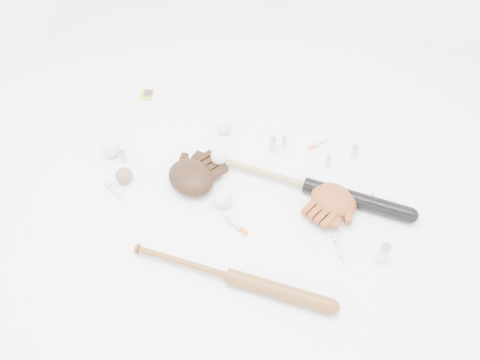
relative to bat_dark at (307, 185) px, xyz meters
The scene contains 22 objects.
bat_dark is the anchor object (origin of this frame).
bat_wood 0.55m from the bat_dark, 97.89° to the right, with size 0.81×0.06×0.06m, color brown, non-canonical shape.
glove_dark 0.50m from the bat_dark, 155.15° to the right, with size 0.27×0.27×0.10m, color black, non-canonical shape.
glove_tan 0.14m from the bat_dark, 11.80° to the right, with size 0.24×0.24×0.09m, color brown, non-canonical shape.
trading_card 1.02m from the bat_dark, 168.92° to the left, with size 0.06×0.09×0.00m, color gold.
pedestal 0.40m from the bat_dark, 169.42° to the right, with size 0.08×0.08×0.04m, color white.
baseball_on_pedestal 0.40m from the bat_dark, 169.42° to the right, with size 0.08×0.08×0.08m, color white.
baseball_left 0.91m from the bat_dark, 164.85° to the right, with size 0.08×0.08×0.08m, color white.
baseball_upper 0.52m from the bat_dark, 163.53° to the left, with size 0.07×0.07×0.07m, color white.
baseball_mid 0.37m from the bat_dark, 139.00° to the right, with size 0.08×0.08×0.08m, color white.
baseball_aged 0.80m from the bat_dark, 154.97° to the right, with size 0.07×0.07×0.07m, color #886241.
syringe_0 0.84m from the bat_dark, 150.27° to the right, with size 0.15×0.03×0.02m, color #ADBCC6, non-canonical shape.
syringe_1 0.37m from the bat_dark, 120.48° to the right, with size 0.17×0.03×0.02m, color #ADBCC6, non-canonical shape.
syringe_2 0.30m from the bat_dark, 100.96° to the left, with size 0.15×0.03×0.02m, color #ADBCC6, non-canonical shape.
syringe_3 0.33m from the bat_dark, 42.98° to the right, with size 0.16×0.03×0.02m, color #ADBCC6, non-canonical shape.
syringe_4 0.23m from the bat_dark, 15.38° to the left, with size 0.15×0.03×0.02m, color #ADBCC6, non-canonical shape.
vial_0 0.28m from the bat_dark, 135.29° to the left, with size 0.02×0.02×0.06m, color silver.
vial_1 0.31m from the bat_dark, 69.21° to the left, with size 0.03×0.03×0.07m, color silver.
vial_2 0.27m from the bat_dark, 148.43° to the left, with size 0.03×0.03×0.08m, color silver.
vial_3 0.44m from the bat_dark, 24.87° to the right, with size 0.04×0.04×0.10m, color silver.
vial_4 0.84m from the bat_dark, 163.06° to the right, with size 0.03×0.03×0.07m, color silver.
vial_5 0.18m from the bat_dark, 80.28° to the left, with size 0.03×0.03×0.07m, color silver.
Camera 1 is at (0.67, -1.12, 1.58)m, focal length 35.00 mm.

